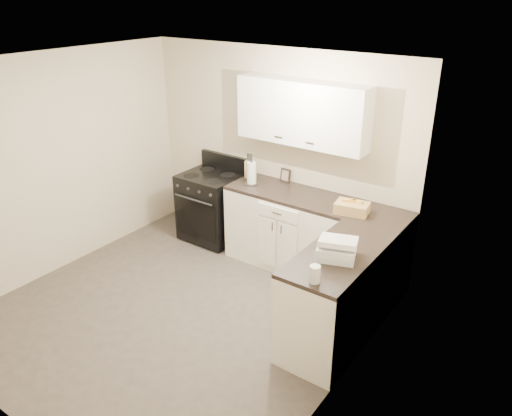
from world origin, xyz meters
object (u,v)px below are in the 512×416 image
Objects in this scene: stove at (211,207)px; countertop_grill at (337,251)px; wicker_basket at (352,208)px; knife_block at (249,169)px; paper_towel at (252,173)px.

countertop_grill is (2.30, -1.01, 0.54)m from stove.
countertop_grill reaches higher than wicker_basket.
knife_block is 2.12m from countertop_grill.
paper_towel is at bearing -63.54° from knife_block.
stove is at bearing 179.07° from knife_block.
countertop_grill reaches higher than stove.
stove is 4.06× the size of knife_block.
countertop_grill is at bearing -72.53° from wicker_basket.
stove is 2.08m from wicker_basket.
countertop_grill is (1.78, -1.15, -0.05)m from knife_block.
stove is at bearing 137.11° from countertop_grill.
knife_block reaches higher than stove.
stove is 2.59× the size of wicker_basket.
knife_block is at bearing 171.25° from wicker_basket.
countertop_grill is at bearing -49.28° from knife_block.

